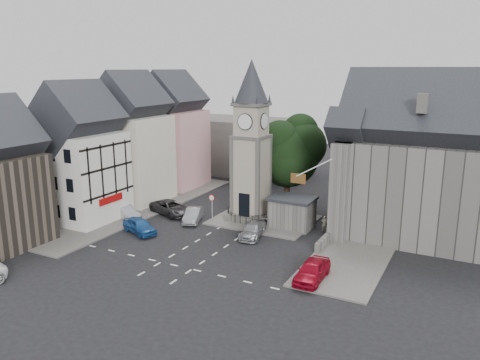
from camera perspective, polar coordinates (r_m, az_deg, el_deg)
The scene contains 23 objects.
ground at distance 42.58m, azimuth -3.49°, elevation -7.72°, with size 120.00×120.00×0.00m, color black.
pavement_west at distance 54.08m, azimuth -11.62°, elevation -3.24°, with size 6.00×30.00×0.14m, color #595651.
pavement_east at distance 45.47m, azimuth 15.11°, elevation -6.68°, with size 6.00×26.00×0.14m, color #595651.
central_island at distance 48.56m, azimuth 2.92°, elevation -4.90°, with size 10.00×8.00×0.16m, color #595651.
road_markings at distance 38.34m, azimuth -7.78°, elevation -10.30°, with size 20.00×8.00×0.01m, color silver.
clock_tower at distance 47.27m, azimuth 1.37°, elevation 4.65°, with size 4.86×4.86×16.25m.
stone_shelter at distance 46.46m, azimuth 6.39°, elevation -3.92°, with size 4.30×3.30×3.08m.
town_tree at distance 51.18m, azimuth 5.86°, elevation 3.97°, with size 7.20×7.20×10.80m.
warning_sign_post at distance 47.91m, azimuth -3.46°, elevation -2.72°, with size 0.70×0.19×2.85m.
terrace_pink at distance 62.24m, azimuth -8.27°, elevation 5.23°, with size 8.10×7.60×12.80m.
terrace_cream at distance 56.02m, azimuth -13.04°, elevation 4.11°, with size 8.10×7.60×12.80m.
terrace_tudor at distance 50.39m, azimuth -18.90°, elevation 2.24°, with size 8.10×7.60×12.00m.
backdrop_west at distance 70.91m, azimuth -0.21°, elevation 4.26°, with size 20.00×10.00×8.00m, color #4C4944.
east_building at distance 46.13m, azimuth 20.76°, elevation 1.20°, with size 14.40×11.40×12.60m.
east_boundary_wall at distance 47.79m, azimuth 12.39°, elevation -5.05°, with size 0.40×16.00×0.90m, color #56544F.
flagpole at distance 40.85m, azimuth 8.98°, elevation 1.47°, with size 3.68×0.10×2.74m.
car_west_blue at distance 45.83m, azimuth -12.15°, elevation -5.47°, with size 1.73×4.29×1.46m, color #19498B.
car_west_silver at distance 50.35m, azimuth -13.65°, elevation -3.90°, with size 1.41×4.05×1.34m, color #9A9BA1.
car_west_grey at distance 50.97m, azimuth -8.43°, elevation -3.35°, with size 2.46×5.33×1.48m, color #2A292C.
car_island_silver at distance 48.39m, azimuth -5.71°, elevation -4.26°, with size 1.46×4.18×1.38m, color gray.
car_island_east at distance 43.99m, azimuth 1.57°, elevation -6.09°, with size 1.81×4.46×1.29m, color gray.
car_east_red at distance 35.68m, azimuth 8.78°, elevation -10.85°, with size 1.84×4.57×1.56m, color maroon.
pedestrian at distance 46.02m, azimuth 10.25°, elevation -5.26°, with size 0.56×0.36×1.52m, color beige.
Camera 1 is at (20.59, -33.94, 15.41)m, focal length 35.00 mm.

